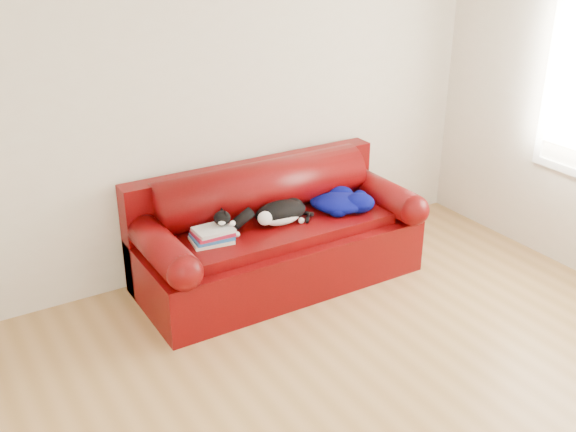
% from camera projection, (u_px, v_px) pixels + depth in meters
% --- Properties ---
extents(ground, '(4.50, 4.50, 0.00)m').
position_uv_depth(ground, '(384.00, 395.00, 3.95)').
color(ground, olive).
rests_on(ground, ground).
extents(room_shell, '(4.52, 4.02, 2.61)m').
position_uv_depth(room_shell, '(421.00, 116.00, 3.33)').
color(room_shell, beige).
rests_on(room_shell, ground).
extents(sofa_base, '(2.10, 0.90, 0.50)m').
position_uv_depth(sofa_base, '(278.00, 253.00, 5.09)').
color(sofa_base, '#410203').
rests_on(sofa_base, ground).
extents(sofa_back, '(2.10, 1.01, 0.88)m').
position_uv_depth(sofa_back, '(262.00, 205.00, 5.16)').
color(sofa_back, '#410203').
rests_on(sofa_back, ground).
extents(book_stack, '(0.31, 0.25, 0.10)m').
position_uv_depth(book_stack, '(212.00, 235.00, 4.65)').
color(book_stack, beige).
rests_on(book_stack, sofa_base).
extents(cat, '(0.59, 0.27, 0.21)m').
position_uv_depth(cat, '(281.00, 213.00, 4.92)').
color(cat, black).
rests_on(cat, sofa_base).
extents(blanket, '(0.51, 0.51, 0.15)m').
position_uv_depth(blanket, '(341.00, 201.00, 5.16)').
color(blanket, '#020744').
rests_on(blanket, sofa_base).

